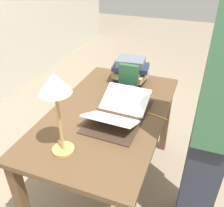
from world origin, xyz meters
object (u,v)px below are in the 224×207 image
at_px(open_book, 119,112).
at_px(person_reader, 213,127).
at_px(coffee_mug, 130,93).
at_px(reading_lamp, 55,91).
at_px(book_stack_tall, 131,71).
at_px(book_standing_upright, 128,79).
at_px(pencil, 155,115).

bearing_deg(open_book, person_reader, -96.21).
xyz_separation_m(open_book, coffee_mug, (0.26, 0.01, 0.01)).
relative_size(open_book, reading_lamp, 1.16).
height_order(book_stack_tall, person_reader, person_reader).
height_order(book_standing_upright, person_reader, person_reader).
height_order(book_stack_tall, book_standing_upright, book_standing_upright).
relative_size(open_book, person_reader, 0.31).
relative_size(coffee_mug, person_reader, 0.06).
xyz_separation_m(reading_lamp, pencil, (0.52, -0.40, -0.38)).
xyz_separation_m(coffee_mug, pencil, (-0.17, -0.23, -0.04)).
bearing_deg(coffee_mug, book_standing_upright, 25.93).
distance_m(book_stack_tall, pencil, 0.53).
relative_size(coffee_mug, pencil, 0.64).
bearing_deg(person_reader, open_book, -98.07).
bearing_deg(book_stack_tall, coffee_mug, -163.76).
distance_m(book_stack_tall, book_standing_upright, 0.18).
relative_size(reading_lamp, person_reader, 0.27).
height_order(reading_lamp, coffee_mug, reading_lamp).
relative_size(book_stack_tall, pencil, 1.82).
bearing_deg(book_standing_upright, pencil, -131.13).
xyz_separation_m(book_standing_upright, coffee_mug, (-0.07, -0.04, -0.07)).
distance_m(open_book, coffee_mug, 0.26).
relative_size(book_standing_upright, coffee_mug, 2.13).
xyz_separation_m(reading_lamp, person_reader, (0.34, -0.75, -0.26)).
xyz_separation_m(open_book, pencil, (0.09, -0.23, -0.03)).
relative_size(book_standing_upright, person_reader, 0.13).
xyz_separation_m(open_book, reading_lamp, (-0.43, 0.17, 0.35)).
bearing_deg(book_standing_upright, book_stack_tall, 12.78).
bearing_deg(reading_lamp, open_book, -22.35).
distance_m(reading_lamp, coffee_mug, 0.78).
height_order(book_stack_tall, reading_lamp, reading_lamp).
distance_m(open_book, book_stack_tall, 0.52).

